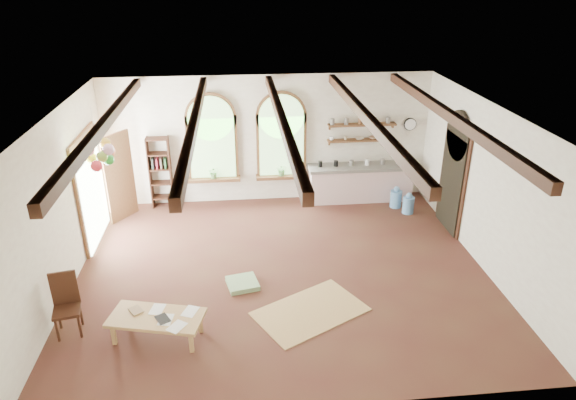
{
  "coord_description": "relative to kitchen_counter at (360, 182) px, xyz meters",
  "views": [
    {
      "loc": [
        -0.77,
        -8.65,
        5.54
      ],
      "look_at": [
        0.17,
        0.6,
        1.27
      ],
      "focal_mm": 32.0,
      "sensor_mm": 36.0,
      "label": 1
    }
  ],
  "objects": [
    {
      "name": "wall_shelf_upper",
      "position": [
        0.0,
        0.18,
        1.47
      ],
      "size": [
        1.7,
        0.24,
        0.04
      ],
      "primitive_type": "cube",
      "color": "brown",
      "rests_on": "wall_back"
    },
    {
      "name": "water_jug_a",
      "position": [
        0.8,
        -0.53,
        -0.24
      ],
      "size": [
        0.29,
        0.29,
        0.55
      ],
      "color": "#5F96CD",
      "rests_on": "floor"
    },
    {
      "name": "kitchen_counter",
      "position": [
        0.0,
        0.0,
        0.0
      ],
      "size": [
        2.68,
        0.62,
        0.94
      ],
      "color": "beige",
      "rests_on": "floor"
    },
    {
      "name": "potted_plant_left",
      "position": [
        -3.7,
        0.12,
        0.37
      ],
      "size": [
        0.27,
        0.23,
        0.3
      ],
      "primitive_type": "imported",
      "color": "#598C4C",
      "rests_on": "window_left"
    },
    {
      "name": "floor_cushion",
      "position": [
        -3.1,
        -3.64,
        -0.43
      ],
      "size": [
        0.66,
        0.66,
        0.1
      ],
      "primitive_type": "cube",
      "rotation": [
        0.0,
        0.0,
        0.21
      ],
      "color": "gray",
      "rests_on": "floor"
    },
    {
      "name": "window_left",
      "position": [
        -3.7,
        0.23,
        1.16
      ],
      "size": [
        1.3,
        0.28,
        2.2
      ],
      "color": "brown",
      "rests_on": "floor"
    },
    {
      "name": "potted_plant_right",
      "position": [
        -2.0,
        0.12,
        0.37
      ],
      "size": [
        0.27,
        0.23,
        0.3
      ],
      "primitive_type": "imported",
      "color": "#598C4C",
      "rests_on": "window_right"
    },
    {
      "name": "side_chair",
      "position": [
        -5.95,
        -4.7,
        -0.17
      ],
      "size": [
        0.49,
        0.49,
        1.06
      ],
      "color": "#3D2113",
      "rests_on": "floor"
    },
    {
      "name": "shelf_cup_a",
      "position": [
        -0.75,
        0.18,
        1.14
      ],
      "size": [
        0.12,
        0.1,
        0.1
      ],
      "primitive_type": "imported",
      "color": "white",
      "rests_on": "wall_shelf_lower"
    },
    {
      "name": "balloon_cluster",
      "position": [
        -5.71,
        -2.4,
        1.86
      ],
      "size": [
        0.74,
        0.83,
        1.14
      ],
      "color": "white",
      "rests_on": "floor"
    },
    {
      "name": "wall_clock",
      "position": [
        1.25,
        0.25,
        1.42
      ],
      "size": [
        0.32,
        0.04,
        0.32
      ],
      "primitive_type": "cylinder",
      "rotation": [
        1.57,
        0.0,
        0.0
      ],
      "color": "black",
      "rests_on": "wall_back"
    },
    {
      "name": "shelf_vase",
      "position": [
        0.65,
        0.18,
        1.19
      ],
      "size": [
        0.18,
        0.18,
        0.19
      ],
      "primitive_type": "imported",
      "color": "slate",
      "rests_on": "wall_shelf_lower"
    },
    {
      "name": "shelf_bowl_a",
      "position": [
        -0.05,
        0.18,
        1.12
      ],
      "size": [
        0.22,
        0.22,
        0.05
      ],
      "primitive_type": "imported",
      "color": "beige",
      "rests_on": "wall_shelf_lower"
    },
    {
      "name": "right_doorway",
      "position": [
        1.65,
        -1.7,
        0.62
      ],
      "size": [
        0.1,
        1.3,
        2.4
      ],
      "primitive_type": "cube",
      "color": "black",
      "rests_on": "floor"
    },
    {
      "name": "floor",
      "position": [
        -2.3,
        -3.2,
        -0.48
      ],
      "size": [
        8.0,
        8.0,
        0.0
      ],
      "primitive_type": "plane",
      "color": "#513021",
      "rests_on": "ground"
    },
    {
      "name": "wall_shelf_lower",
      "position": [
        0.0,
        0.18,
        1.07
      ],
      "size": [
        1.7,
        0.24,
        0.04
      ],
      "primitive_type": "cube",
      "color": "brown",
      "rests_on": "wall_back"
    },
    {
      "name": "bookshelf",
      "position": [
        -5.0,
        0.12,
        0.42
      ],
      "size": [
        0.53,
        0.32,
        1.8
      ],
      "color": "#3D2113",
      "rests_on": "floor"
    },
    {
      "name": "water_jug_b",
      "position": [
        1.0,
        -0.9,
        -0.25
      ],
      "size": [
        0.28,
        0.28,
        0.53
      ],
      "color": "#5F96CD",
      "rests_on": "floor"
    },
    {
      "name": "table_book",
      "position": [
        -4.91,
        -4.88,
        -0.04
      ],
      "size": [
        0.29,
        0.32,
        0.02
      ],
      "primitive_type": "imported",
      "rotation": [
        0.0,
        0.0,
        0.59
      ],
      "color": "olive",
      "rests_on": "coffee_table"
    },
    {
      "name": "shelf_bowl_b",
      "position": [
        0.3,
        0.18,
        1.12
      ],
      "size": [
        0.2,
        0.2,
        0.06
      ],
      "primitive_type": "imported",
      "color": "#8C664C",
      "rests_on": "wall_shelf_lower"
    },
    {
      "name": "left_doorway",
      "position": [
        -6.25,
        -1.4,
        0.67
      ],
      "size": [
        0.1,
        1.9,
        2.5
      ],
      "primitive_type": "cube",
      "color": "brown",
      "rests_on": "floor"
    },
    {
      "name": "tablet",
      "position": [
        -4.38,
        -5.09,
        -0.04
      ],
      "size": [
        0.29,
        0.32,
        0.01
      ],
      "primitive_type": "cube",
      "rotation": [
        0.0,
        0.0,
        0.5
      ],
      "color": "black",
      "rests_on": "coffee_table"
    },
    {
      "name": "coffee_table",
      "position": [
        -4.49,
        -5.0,
        -0.1
      ],
      "size": [
        1.61,
        1.03,
        0.43
      ],
      "color": "tan",
      "rests_on": "floor"
    },
    {
      "name": "window_right",
      "position": [
        -2.0,
        0.23,
        1.16
      ],
      "size": [
        1.3,
        0.28,
        2.2
      ],
      "color": "brown",
      "rests_on": "floor"
    },
    {
      "name": "floor_mat",
      "position": [
        -1.93,
        -4.57,
        -0.47
      ],
      "size": [
        2.19,
        1.9,
        0.02
      ],
      "primitive_type": "cube",
      "rotation": [
        0.0,
        0.0,
        0.5
      ],
      "color": "tan",
      "rests_on": "floor"
    },
    {
      "name": "ceiling_beams",
      "position": [
        -2.3,
        -3.2,
        2.62
      ],
      "size": [
        6.2,
        6.8,
        0.18
      ],
      "primitive_type": null,
      "color": "#3D2113",
      "rests_on": "ceiling"
    },
    {
      "name": "shelf_cup_b",
      "position": [
        -0.4,
        0.18,
        1.14
      ],
      "size": [
        0.1,
        0.1,
        0.09
      ],
      "primitive_type": "imported",
      "color": "beige",
      "rests_on": "wall_shelf_lower"
    }
  ]
}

